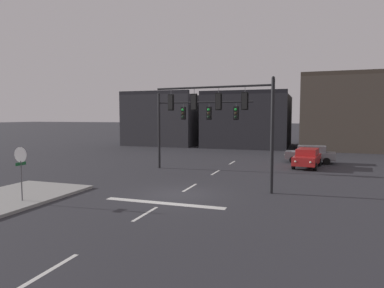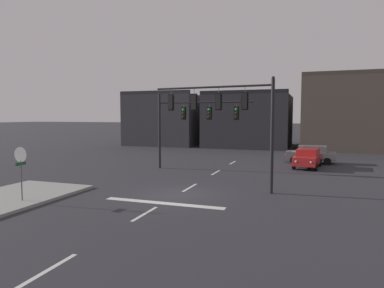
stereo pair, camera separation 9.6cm
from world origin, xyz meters
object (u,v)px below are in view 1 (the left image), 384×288
(signal_mast_near_side, at_px, (228,111))
(car_lot_middle, at_px, (307,157))
(stop_sign, at_px, (21,161))
(car_lot_nearside, at_px, (310,154))
(signal_mast_far_side, at_px, (189,118))

(signal_mast_near_side, relative_size, car_lot_middle, 1.60)
(stop_sign, xyz_separation_m, car_lot_middle, (13.34, 17.37, -1.29))
(signal_mast_near_side, relative_size, stop_sign, 2.61)
(signal_mast_near_side, distance_m, car_lot_nearside, 15.16)
(signal_mast_near_side, xyz_separation_m, signal_mast_far_side, (-4.72, 6.37, -0.49))
(signal_mast_near_side, height_order, car_lot_nearside, signal_mast_near_side)
(car_lot_middle, bearing_deg, stop_sign, -127.53)
(car_lot_middle, bearing_deg, signal_mast_near_side, -112.17)
(stop_sign, height_order, car_lot_nearside, stop_sign)
(signal_mast_near_side, bearing_deg, stop_sign, -143.57)
(stop_sign, relative_size, car_lot_nearside, 0.63)
(car_lot_middle, bearing_deg, car_lot_nearside, 85.36)
(car_lot_nearside, bearing_deg, stop_sign, -123.53)
(signal_mast_far_side, relative_size, stop_sign, 2.80)
(car_lot_nearside, bearing_deg, signal_mast_far_side, -141.15)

